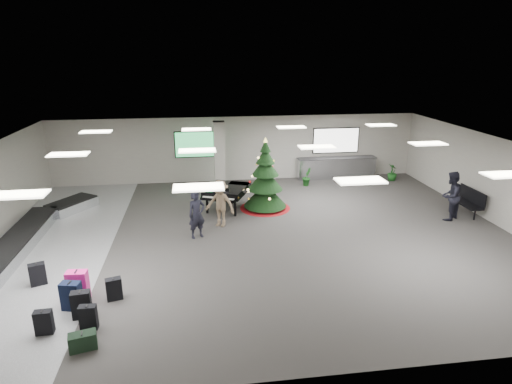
{
  "coord_description": "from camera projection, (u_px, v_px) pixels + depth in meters",
  "views": [
    {
      "loc": [
        -1.97,
        -13.74,
        6.19
      ],
      "look_at": [
        0.07,
        1.0,
        1.3
      ],
      "focal_mm": 30.0,
      "sensor_mm": 36.0,
      "label": 1
    }
  ],
  "objects": [
    {
      "name": "ground",
      "position": [
        258.0,
        236.0,
        15.12
      ],
      "size": [
        18.0,
        18.0,
        0.0
      ],
      "primitive_type": "plane",
      "color": "#312E2D",
      "rests_on": "ground"
    },
    {
      "name": "room_envelope",
      "position": [
        245.0,
        168.0,
        14.97
      ],
      "size": [
        18.02,
        14.02,
        3.21
      ],
      "color": "#A39C95",
      "rests_on": "ground"
    },
    {
      "name": "baggage_carousel",
      "position": [
        21.0,
        244.0,
        13.95
      ],
      "size": [
        2.28,
        9.71,
        0.43
      ],
      "color": "silver",
      "rests_on": "ground"
    },
    {
      "name": "service_counter",
      "position": [
        336.0,
        168.0,
        21.86
      ],
      "size": [
        4.05,
        0.65,
        1.08
      ],
      "color": "silver",
      "rests_on": "ground"
    },
    {
      "name": "suitcase_0",
      "position": [
        81.0,
        305.0,
        10.37
      ],
      "size": [
        0.47,
        0.29,
        0.72
      ],
      "rotation": [
        0.0,
        0.0,
        0.1
      ],
      "color": "black",
      "rests_on": "ground"
    },
    {
      "name": "suitcase_1",
      "position": [
        88.0,
        317.0,
        9.96
      ],
      "size": [
        0.4,
        0.22,
        0.63
      ],
      "rotation": [
        0.0,
        0.0,
        -0.03
      ],
      "color": "black",
      "rests_on": "ground"
    },
    {
      "name": "pink_suitcase",
      "position": [
        78.0,
        286.0,
        11.1
      ],
      "size": [
        0.54,
        0.33,
        0.84
      ],
      "rotation": [
        0.0,
        0.0,
        -0.07
      ],
      "color": "#FF2193",
      "rests_on": "ground"
    },
    {
      "name": "suitcase_3",
      "position": [
        114.0,
        289.0,
        11.15
      ],
      "size": [
        0.45,
        0.32,
        0.62
      ],
      "rotation": [
        0.0,
        0.0,
        0.28
      ],
      "color": "black",
      "rests_on": "ground"
    },
    {
      "name": "navy_suitcase",
      "position": [
        71.0,
        296.0,
        10.71
      ],
      "size": [
        0.53,
        0.37,
        0.76
      ],
      "rotation": [
        0.0,
        0.0,
        -0.21
      ],
      "color": "black",
      "rests_on": "ground"
    },
    {
      "name": "suitcase_5",
      "position": [
        44.0,
        322.0,
        9.79
      ],
      "size": [
        0.4,
        0.23,
        0.61
      ],
      "rotation": [
        0.0,
        0.0,
        0.04
      ],
      "color": "black",
      "rests_on": "ground"
    },
    {
      "name": "green_duffel",
      "position": [
        83.0,
        341.0,
        9.31
      ],
      "size": [
        0.63,
        0.42,
        0.41
      ],
      "rotation": [
        0.0,
        0.0,
        0.24
      ],
      "color": "black",
      "rests_on": "ground"
    },
    {
      "name": "suitcase_8",
      "position": [
        38.0,
        274.0,
        11.86
      ],
      "size": [
        0.49,
        0.38,
        0.65
      ],
      "rotation": [
        0.0,
        0.0,
        0.37
      ],
      "color": "black",
      "rests_on": "ground"
    },
    {
      "name": "christmas_tree",
      "position": [
        265.0,
        185.0,
        17.47
      ],
      "size": [
        2.09,
        2.09,
        2.98
      ],
      "color": "#6C0B09",
      "rests_on": "ground"
    },
    {
      "name": "grand_piano",
      "position": [
        226.0,
        191.0,
        17.41
      ],
      "size": [
        2.14,
        2.38,
        1.12
      ],
      "rotation": [
        0.0,
        0.0,
        -0.42
      ],
      "color": "black",
      "rests_on": "ground"
    },
    {
      "name": "bench",
      "position": [
        468.0,
        200.0,
        16.99
      ],
      "size": [
        0.55,
        1.63,
        1.03
      ],
      "rotation": [
        0.0,
        0.0,
        0.0
      ],
      "color": "black",
      "rests_on": "ground"
    },
    {
      "name": "traveler_a",
      "position": [
        197.0,
        215.0,
        14.74
      ],
      "size": [
        0.73,
        0.62,
        1.69
      ],
      "primitive_type": "imported",
      "rotation": [
        0.0,
        0.0,
        0.43
      ],
      "color": "black",
      "rests_on": "ground"
    },
    {
      "name": "traveler_b",
      "position": [
        220.0,
        204.0,
        15.71
      ],
      "size": [
        1.31,
        1.11,
        1.76
      ],
      "primitive_type": "imported",
      "rotation": [
        0.0,
        0.0,
        -0.5
      ],
      "color": "#836B51",
      "rests_on": "ground"
    },
    {
      "name": "traveler_bench",
      "position": [
        450.0,
        196.0,
        16.3
      ],
      "size": [
        1.18,
        1.13,
        1.91
      ],
      "primitive_type": "imported",
      "rotation": [
        0.0,
        0.0,
        3.75
      ],
      "color": "black",
      "rests_on": "ground"
    },
    {
      "name": "potted_plant_left",
      "position": [
        307.0,
        177.0,
        20.66
      ],
      "size": [
        0.59,
        0.61,
        0.87
      ],
      "primitive_type": "imported",
      "rotation": [
        0.0,
        0.0,
        0.95
      ],
      "color": "#143E14",
      "rests_on": "ground"
    },
    {
      "name": "potted_plant_right",
      "position": [
        392.0,
        172.0,
        21.49
      ],
      "size": [
        0.58,
        0.58,
        0.84
      ],
      "primitive_type": "imported",
      "rotation": [
        0.0,
        0.0,
        1.83
      ],
      "color": "#143E14",
      "rests_on": "ground"
    }
  ]
}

